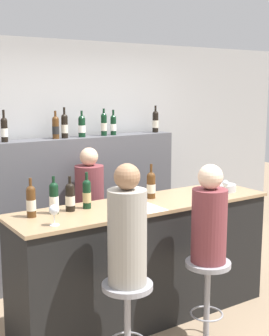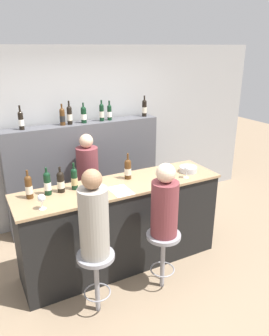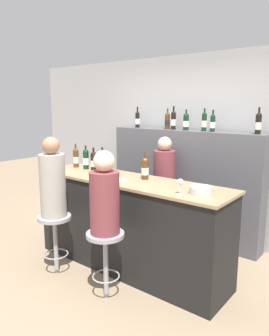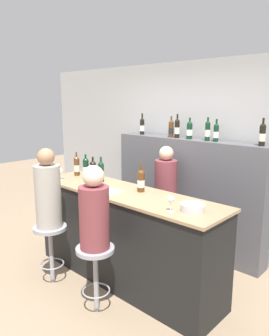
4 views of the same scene
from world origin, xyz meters
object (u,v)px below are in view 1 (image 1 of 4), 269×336
(wine_bottle_backbar_5, at_px, (113,125))
(bartender, at_px, (90,223))
(wine_bottle_counter_4, at_px, (151,185))
(wine_bottle_counter_0, at_px, (31,201))
(wine_bottle_counter_3, at_px, (87,194))
(wine_bottle_backbar_3, at_px, (82,126))
(bar_stool_left, at_px, (127,302))
(wine_bottle_counter_2, at_px, (70,197))
(wine_bottle_backbar_4, at_px, (104,124))
(metal_bowl, at_px, (225,188))
(bar_stool_right, at_px, (208,279))
(wine_bottle_backbar_6, at_px, (155,121))
(guest_seated_right, at_px, (209,219))
(guest_seated_left, at_px, (127,231))
(wine_glass_1, at_px, (225,184))
(wine_glass_0, at_px, (54,211))
(wine_bottle_backbar_0, at_px, (4,129))
(wine_bottle_counter_1, at_px, (54,198))
(wine_bottle_backbar_1, at_px, (56,127))
(wine_bottle_backbar_2, at_px, (65,126))

(wine_bottle_backbar_5, xyz_separation_m, bartender, (-0.50, -0.36, -0.98))
(wine_bottle_counter_4, relative_size, wine_bottle_backbar_5, 1.12)
(wine_bottle_counter_0, xyz_separation_m, wine_bottle_counter_3, (0.49, -0.00, -0.00))
(wine_bottle_backbar_3, relative_size, bar_stool_left, 0.42)
(wine_bottle_counter_2, relative_size, wine_bottle_backbar_4, 0.97)
(wine_bottle_counter_0, height_order, metal_bowl, wine_bottle_counter_0)
(wine_bottle_counter_3, relative_size, bar_stool_right, 0.45)
(wine_bottle_counter_3, bearing_deg, bar_stool_left, -94.63)
(metal_bowl, bearing_deg, wine_bottle_backbar_6, 86.66)
(wine_bottle_backbar_4, height_order, guest_seated_right, wine_bottle_backbar_4)
(wine_bottle_backbar_6, xyz_separation_m, guest_seated_left, (-1.57, -1.84, -0.61))
(wine_bottle_counter_4, relative_size, bar_stool_right, 0.47)
(wine_bottle_counter_4, height_order, wine_bottle_backbar_3, wine_bottle_backbar_3)
(wine_bottle_backbar_5, relative_size, wine_glass_1, 1.88)
(wine_bottle_counter_3, xyz_separation_m, wine_glass_0, (-0.43, -0.31, -0.01))
(wine_bottle_counter_3, height_order, bar_stool_left, wine_bottle_counter_3)
(wine_bottle_counter_4, distance_m, wine_glass_0, 1.14)
(metal_bowl, bearing_deg, guest_seated_left, -159.39)
(wine_bottle_backbar_0, bearing_deg, guest_seated_left, -81.92)
(wine_bottle_backbar_6, relative_size, bartender, 0.21)
(wine_bottle_counter_2, xyz_separation_m, bar_stool_right, (0.88, -0.72, -0.66))
(guest_seated_right, bearing_deg, metal_bowl, 38.21)
(wine_bottle_counter_1, xyz_separation_m, wine_bottle_backbar_6, (1.81, 1.11, 0.48))
(bar_stool_right, bearing_deg, guest_seated_left, 180.00)
(metal_bowl, bearing_deg, wine_bottle_backbar_3, 125.57)
(wine_bottle_backbar_1, bearing_deg, guest_seated_right, -74.81)
(wine_glass_0, xyz_separation_m, guest_seated_right, (1.16, -0.42, -0.15))
(metal_bowl, bearing_deg, wine_bottle_counter_0, 175.32)
(wine_bottle_backbar_2, xyz_separation_m, wine_bottle_backbar_4, (0.48, 0.00, -0.00))
(wine_bottle_counter_3, bearing_deg, wine_glass_0, -144.64)
(wine_bottle_backbar_1, xyz_separation_m, guest_seated_left, (-0.28, -1.84, -0.60))
(wine_bottle_counter_2, relative_size, guest_seated_right, 0.36)
(metal_bowl, bearing_deg, wine_bottle_backbar_2, 131.20)
(wine_bottle_counter_1, xyz_separation_m, wine_bottle_counter_4, (0.96, 0.00, -0.01))
(wine_bottle_counter_4, relative_size, metal_bowl, 1.45)
(wine_bottle_counter_0, xyz_separation_m, wine_bottle_backbar_2, (0.82, 1.11, 0.48))
(wine_bottle_backbar_3, xyz_separation_m, wine_glass_1, (0.77, -1.42, -0.48))
(wine_bottle_backbar_2, bearing_deg, wine_glass_1, -55.57)
(wine_bottle_counter_4, distance_m, wine_bottle_backbar_4, 1.22)
(wine_bottle_counter_0, bearing_deg, wine_bottle_backbar_5, 38.08)
(wine_bottle_backbar_3, distance_m, bar_stool_left, 2.24)
(metal_bowl, relative_size, bartender, 0.15)
(wine_bottle_counter_1, relative_size, bar_stool_left, 0.45)
(bar_stool_left, xyz_separation_m, bar_stool_right, (0.78, 0.00, 0.00))
(guest_seated_left, bearing_deg, wine_bottle_backbar_5, 61.72)
(wine_bottle_counter_1, height_order, bar_stool_right, wine_bottle_counter_1)
(wine_bottle_backbar_6, distance_m, bar_stool_left, 2.68)
(wine_bottle_counter_1, xyz_separation_m, wine_bottle_backbar_0, (-0.02, 1.11, 0.47))
(guest_seated_left, bearing_deg, wine_bottle_counter_0, 120.93)
(wine_bottle_counter_1, bearing_deg, wine_bottle_backbar_3, 53.28)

